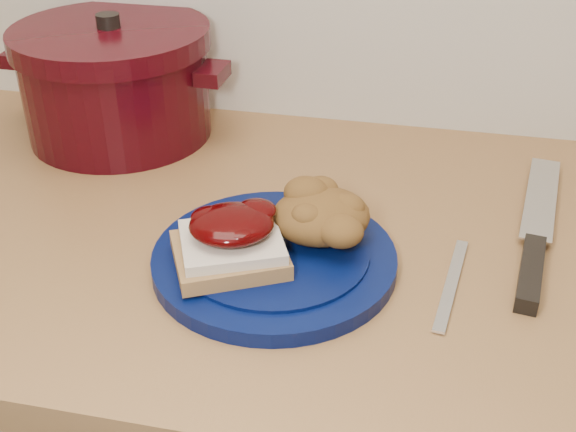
% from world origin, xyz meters
% --- Properties ---
extents(plate, '(0.32, 0.32, 0.02)m').
position_xyz_m(plate, '(0.01, 1.43, 0.91)').
color(plate, '#040D39').
rests_on(plate, wood_countertop).
extents(sandwich, '(0.14, 0.13, 0.05)m').
position_xyz_m(sandwich, '(-0.02, 1.40, 0.94)').
color(sandwich, olive).
rests_on(sandwich, plate).
extents(stuffing_mound, '(0.13, 0.12, 0.05)m').
position_xyz_m(stuffing_mound, '(0.06, 1.46, 0.95)').
color(stuffing_mound, brown).
rests_on(stuffing_mound, plate).
extents(chef_knife, '(0.07, 0.31, 0.02)m').
position_xyz_m(chef_knife, '(0.28, 1.50, 0.91)').
color(chef_knife, black).
rests_on(chef_knife, wood_countertop).
extents(butter_knife, '(0.03, 0.16, 0.00)m').
position_xyz_m(butter_knife, '(0.19, 1.43, 0.90)').
color(butter_knife, silver).
rests_on(butter_knife, wood_countertop).
extents(dutch_oven, '(0.31, 0.27, 0.17)m').
position_xyz_m(dutch_oven, '(-0.27, 1.69, 0.98)').
color(dutch_oven, black).
rests_on(dutch_oven, wood_countertop).
extents(pepper_grinder, '(0.07, 0.07, 0.13)m').
position_xyz_m(pepper_grinder, '(-0.33, 1.72, 0.97)').
color(pepper_grinder, black).
rests_on(pepper_grinder, wood_countertop).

